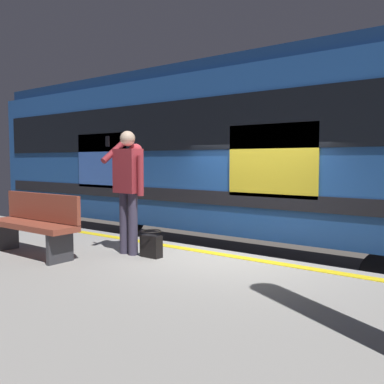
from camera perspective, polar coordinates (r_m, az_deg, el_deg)
ground_plane at (r=6.73m, az=5.63°, el=-15.11°), size 24.08×24.08×0.00m
platform at (r=4.75m, az=-11.37°, el=-18.14°), size 15.75×5.05×0.85m
safety_line at (r=6.25m, az=4.23°, el=-8.46°), size 15.43×0.16×0.01m
track_rail_near at (r=7.80m, az=10.80°, el=-11.81°), size 20.47×0.08×0.16m
track_rail_far at (r=9.07m, az=14.90°, el=-9.59°), size 20.47×0.08×0.16m
train_carriage at (r=8.96m, az=3.40°, el=5.82°), size 11.37×2.89×3.87m
passenger at (r=6.22m, az=-8.58°, el=1.40°), size 0.57×0.55×1.81m
handbag at (r=6.09m, az=-5.55°, el=-7.10°), size 0.32×0.29×0.39m
bench at (r=6.55m, az=-20.54°, el=-3.77°), size 1.72×0.44×0.90m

